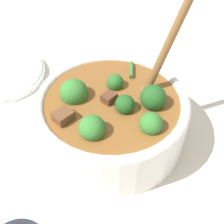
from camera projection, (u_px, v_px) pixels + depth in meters
name	position (u px, v px, depth m)	size (l,w,h in m)	color
ground_plane	(112.00, 135.00, 0.49)	(4.00, 4.00, 0.00)	silver
stew_bowl	(112.00, 114.00, 0.46)	(0.24, 0.24, 0.24)	white
empty_plate	(1.00, 74.00, 0.60)	(0.19, 0.19, 0.02)	white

